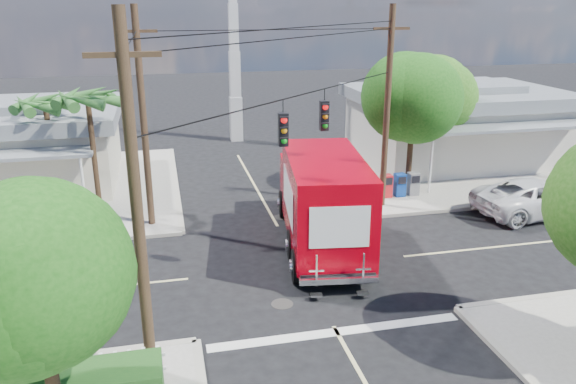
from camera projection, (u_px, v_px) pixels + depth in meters
name	position (u px, v px, depth m)	size (l,w,h in m)	color
ground	(300.00, 267.00, 20.18)	(120.00, 120.00, 0.00)	black
sidewalk_ne	(436.00, 166.00, 32.50)	(14.12, 14.12, 0.14)	gray
sidewalk_nw	(35.00, 192.00, 27.89)	(14.12, 14.12, 0.14)	gray
road_markings	(311.00, 286.00, 18.81)	(32.00, 32.00, 0.01)	beige
building_ne	(456.00, 122.00, 33.13)	(11.80, 10.20, 4.50)	beige
building_nw	(11.00, 144.00, 28.42)	(10.80, 10.20, 4.30)	beige
radio_tower	(234.00, 57.00, 36.94)	(0.80, 0.80, 17.00)	silver
tree_sw_front	(35.00, 271.00, 10.34)	(3.88, 3.78, 6.03)	#422D1C
tree_ne_front	(414.00, 98.00, 26.41)	(4.21, 4.14, 6.66)	#422D1C
tree_ne_back	(442.00, 101.00, 29.18)	(3.77, 3.66, 5.82)	#422D1C
palm_nw_front	(88.00, 101.00, 23.89)	(3.01, 3.08, 5.59)	#422D1C
palm_nw_back	(45.00, 106.00, 24.97)	(3.01, 3.08, 5.19)	#422D1C
utility_poles	(247.00, 133.00, 19.82)	(12.00, 10.68, 9.00)	#473321
picket_fence	(36.00, 378.00, 13.13)	(5.94, 0.06, 1.00)	silver
vending_boxes	(400.00, 185.00, 27.06)	(1.90, 0.50, 1.10)	red
delivery_truck	(322.00, 199.00, 21.40)	(3.82, 8.92, 3.75)	black
parked_car	(538.00, 197.00, 24.99)	(2.70, 5.85, 1.62)	silver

